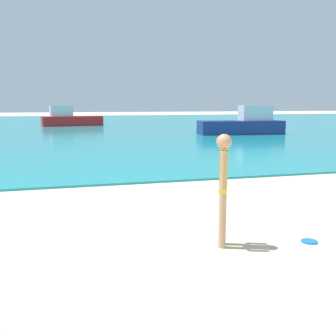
# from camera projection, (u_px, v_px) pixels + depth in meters

# --- Properties ---
(water) EXTENTS (160.00, 60.00, 0.06)m
(water) POSITION_uv_depth(u_px,v_px,m) (74.00, 125.00, 38.82)
(water) COLOR teal
(water) RESTS_ON ground
(person_standing) EXTENTS (0.22, 0.36, 1.66)m
(person_standing) POSITION_uv_depth(u_px,v_px,m) (223.00, 183.00, 5.74)
(person_standing) COLOR tan
(person_standing) RESTS_ON ground
(frisbee) EXTENTS (0.24, 0.24, 0.03)m
(frisbee) POSITION_uv_depth(u_px,v_px,m) (309.00, 241.00, 6.04)
(frisbee) COLOR blue
(frisbee) RESTS_ON ground
(boat_near) EXTENTS (5.78, 2.40, 1.91)m
(boat_near) POSITION_uv_depth(u_px,v_px,m) (244.00, 124.00, 26.68)
(boat_near) COLOR navy
(boat_near) RESTS_ON water
(boat_far) EXTENTS (5.62, 2.47, 1.85)m
(boat_far) POSITION_uv_depth(u_px,v_px,m) (70.00, 119.00, 36.71)
(boat_far) COLOR red
(boat_far) RESTS_ON water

